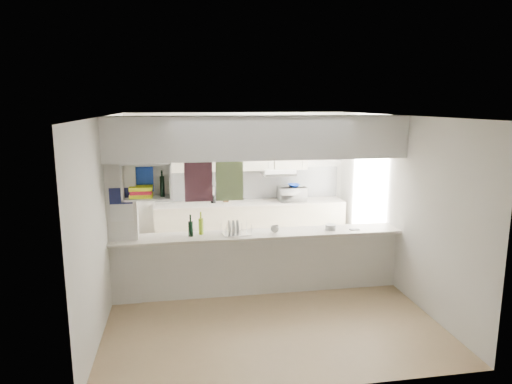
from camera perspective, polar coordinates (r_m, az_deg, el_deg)
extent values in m
plane|color=tan|center=(6.95, 0.39, -12.43)|extent=(4.80, 4.80, 0.00)
plane|color=white|center=(6.38, 0.42, 9.51)|extent=(4.80, 4.80, 0.00)
plane|color=silver|center=(8.88, -2.27, 1.49)|extent=(4.20, 0.00, 4.20)
plane|color=silver|center=(6.53, -18.08, -2.53)|extent=(0.00, 4.80, 4.80)
plane|color=silver|center=(7.20, 17.10, -1.23)|extent=(0.00, 4.80, 4.80)
cube|color=silver|center=(6.79, 0.40, -9.03)|extent=(4.20, 0.15, 0.88)
cube|color=beige|center=(6.65, 0.40, -5.30)|extent=(4.20, 0.50, 0.04)
cube|color=white|center=(6.40, 0.42, 6.82)|extent=(4.20, 0.50, 0.60)
cube|color=silver|center=(6.50, -16.34, -2.48)|extent=(0.40, 0.18, 2.60)
cube|color=#191E4C|center=(6.36, -16.56, -0.49)|extent=(0.30, 0.01, 0.22)
cube|color=white|center=(6.41, -16.44, -2.50)|extent=(0.30, 0.01, 0.24)
cube|color=black|center=(6.60, -7.21, 1.44)|extent=(0.40, 0.02, 0.62)
cube|color=#175B68|center=(6.63, -3.33, 1.56)|extent=(0.40, 0.02, 0.62)
cube|color=white|center=(6.33, -13.40, -0.73)|extent=(0.65, 0.35, 0.02)
cube|color=white|center=(6.25, -13.59, 3.54)|extent=(0.65, 0.35, 0.02)
cube|color=white|center=(6.44, -13.40, 1.63)|extent=(0.65, 0.02, 0.50)
cube|color=white|center=(6.31, -16.32, 1.29)|extent=(0.02, 0.35, 0.50)
cube|color=white|center=(6.27, -10.64, 1.48)|extent=(0.02, 0.35, 0.50)
cube|color=#F7FE1C|center=(6.32, -14.14, -0.42)|extent=(0.30, 0.24, 0.05)
cube|color=#A81628|center=(6.32, -14.16, 0.02)|extent=(0.28, 0.22, 0.05)
cube|color=#F7FE1C|center=(6.31, -14.18, 0.47)|extent=(0.30, 0.24, 0.05)
cube|color=#0D2D98|center=(6.41, -13.87, 1.56)|extent=(0.26, 0.02, 0.34)
cylinder|color=black|center=(6.29, -11.64, 0.69)|extent=(0.06, 0.06, 0.28)
cube|color=beige|center=(8.80, -0.68, -4.26)|extent=(3.60, 0.60, 0.90)
cube|color=beige|center=(8.69, -0.69, -1.36)|extent=(3.60, 0.63, 0.03)
cube|color=silver|center=(8.90, -0.98, 1.01)|extent=(3.60, 0.03, 0.60)
cube|color=beige|center=(8.63, -2.15, 5.11)|extent=(2.62, 0.34, 0.72)
cube|color=white|center=(8.74, 2.81, 2.54)|extent=(0.60, 0.46, 0.12)
cube|color=silver|center=(8.52, 3.14, 2.08)|extent=(0.60, 0.02, 0.05)
imported|color=white|center=(8.77, 4.55, -0.23)|extent=(0.52, 0.36, 0.28)
imported|color=#0D2D98|center=(8.72, 4.74, 0.83)|extent=(0.23, 0.23, 0.06)
cube|color=silver|center=(6.60, -2.48, -5.19)|extent=(0.43, 0.34, 0.01)
cylinder|color=white|center=(6.55, -3.33, -4.35)|extent=(0.03, 0.20, 0.20)
cylinder|color=white|center=(6.56, -2.82, -4.32)|extent=(0.03, 0.20, 0.20)
cylinder|color=white|center=(6.57, -2.31, -4.28)|extent=(0.03, 0.20, 0.20)
imported|color=white|center=(6.61, 2.37, -4.65)|extent=(0.15, 0.15, 0.10)
cylinder|color=black|center=(6.51, -8.17, -4.59)|extent=(0.07, 0.07, 0.22)
cylinder|color=black|center=(6.47, -8.21, -3.24)|extent=(0.03, 0.03, 0.10)
cylinder|color=olive|center=(6.59, -6.88, -4.30)|extent=(0.07, 0.07, 0.23)
cylinder|color=olive|center=(6.55, -6.92, -2.90)|extent=(0.03, 0.03, 0.10)
cylinder|color=silver|center=(6.89, 9.31, -4.35)|extent=(0.16, 0.16, 0.08)
cube|color=black|center=(6.96, 12.22, -4.60)|extent=(0.14, 0.07, 0.01)
cylinder|color=black|center=(8.64, -5.39, -0.93)|extent=(0.09, 0.09, 0.13)
cube|color=brown|center=(8.69, -3.79, -0.69)|extent=(0.10, 0.09, 0.18)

